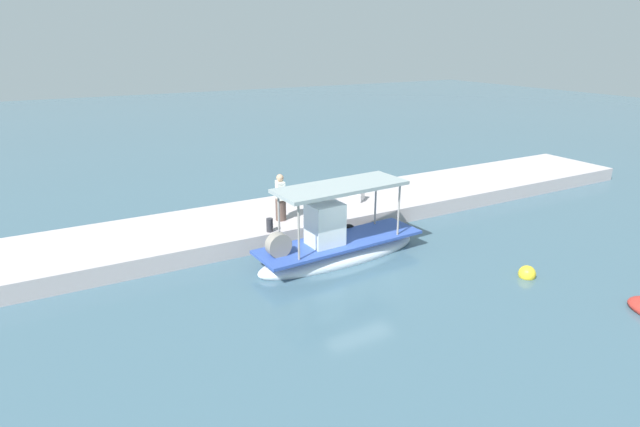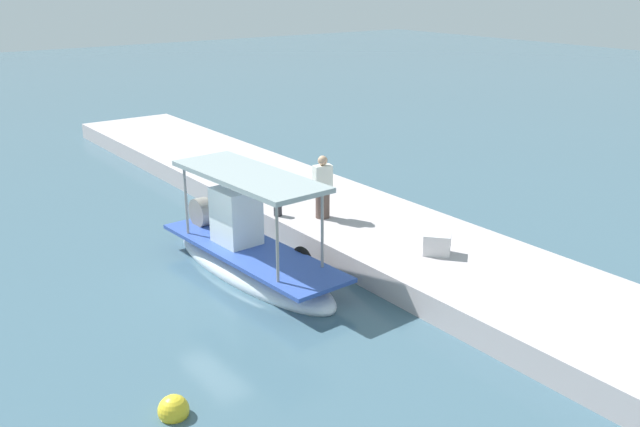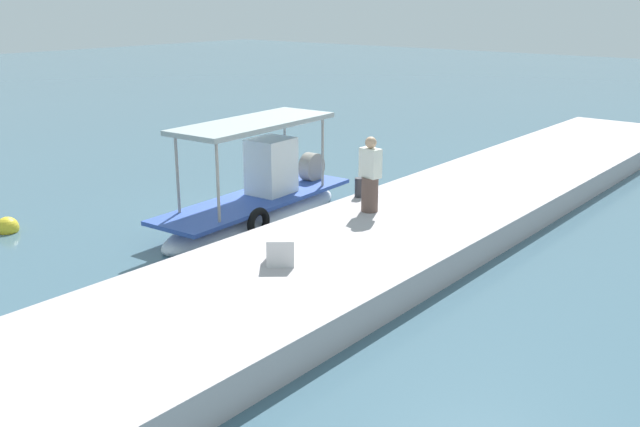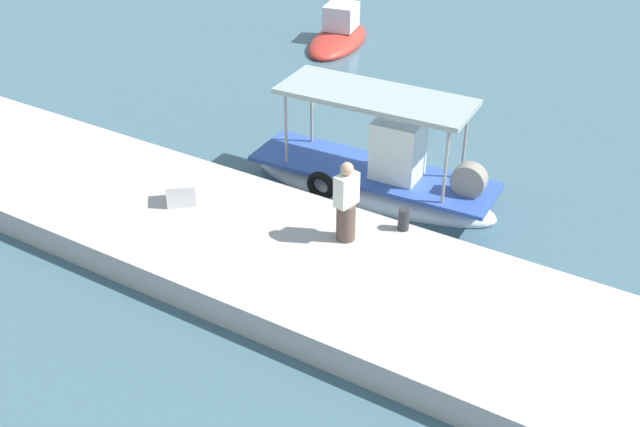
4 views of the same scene
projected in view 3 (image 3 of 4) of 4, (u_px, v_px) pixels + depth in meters
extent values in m
plane|color=#406070|center=(243.00, 220.00, 18.34)|extent=(120.00, 120.00, 0.00)
cube|color=#B9AEB0|center=(378.00, 242.00, 15.69)|extent=(36.00, 4.20, 0.64)
ellipsoid|color=white|center=(256.00, 219.00, 18.08)|extent=(6.36, 2.07, 0.90)
cube|color=#324FA8|center=(256.00, 200.00, 17.93)|extent=(6.11, 2.05, 0.10)
cube|color=silver|center=(271.00, 168.00, 18.21)|extent=(1.15, 1.00, 1.53)
cylinder|color=gray|center=(285.00, 148.00, 19.58)|extent=(0.07, 0.07, 1.95)
cylinder|color=gray|center=(323.00, 154.00, 18.87)|extent=(0.07, 0.07, 1.95)
cylinder|color=gray|center=(178.00, 177.00, 16.46)|extent=(0.07, 0.07, 1.95)
cylinder|color=gray|center=(218.00, 185.00, 15.75)|extent=(0.07, 0.07, 1.95)
cube|color=#93A1A2|center=(254.00, 123.00, 17.36)|extent=(4.61, 1.95, 0.12)
torus|color=black|center=(259.00, 223.00, 16.77)|extent=(0.75, 0.22, 0.74)
cylinder|color=gray|center=(312.00, 167.00, 19.67)|extent=(0.82, 0.40, 0.80)
cylinder|color=brown|center=(370.00, 194.00, 16.72)|extent=(0.47, 0.47, 0.83)
cube|color=white|center=(370.00, 163.00, 16.50)|extent=(0.37, 0.55, 0.69)
sphere|color=tan|center=(371.00, 142.00, 16.36)|extent=(0.27, 0.27, 0.27)
cylinder|color=#2D2D33|center=(359.00, 187.00, 17.98)|extent=(0.24, 0.24, 0.49)
cube|color=silver|center=(281.00, 249.00, 13.52)|extent=(0.83, 0.82, 0.52)
sphere|color=yellow|center=(8.00, 228.00, 17.34)|extent=(0.54, 0.54, 0.54)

